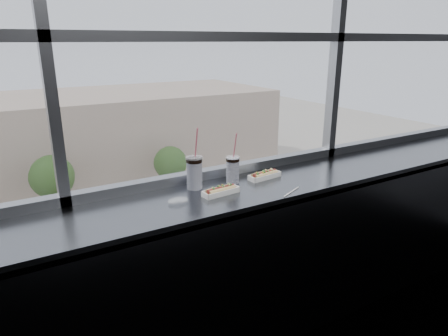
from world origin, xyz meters
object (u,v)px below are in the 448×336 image
loose_straw (292,192)px  hotdog_tray_right (265,175)px  car_far_c (203,197)px  pedestrian_c (93,203)px  wrapper (178,200)px  car_near_c (66,294)px  tree_right (170,163)px  car_near_d (198,257)px  tree_center (52,177)px  soda_cup_right (233,168)px  hotdog_tray_left (221,191)px  car_far_b (90,220)px  pedestrian_d (133,189)px  soda_cup_left (194,171)px

loose_straw → hotdog_tray_right: bearing=64.0°
car_far_c → pedestrian_c: bearing=63.7°
wrapper → car_near_c: 19.65m
hotdog_tray_right → car_near_c: size_ratio=0.04×
tree_right → car_near_d: bearing=-106.3°
hotdog_tray_right → tree_center: size_ratio=0.05×
pedestrian_c → soda_cup_right: bearing=-99.1°
hotdog_tray_left → tree_right: size_ratio=0.05×
car_far_b → pedestrian_d: 6.31m
hotdog_tray_left → wrapper: hotdog_tray_left is taller
car_near_d → tree_right: 12.66m
loose_straw → wrapper: wrapper is taller
car_far_c → car_near_c: (-11.68, -8.00, 0.05)m
tree_center → car_near_d: bearing=-64.1°
pedestrian_c → car_far_b: bearing=-107.0°
hotdog_tray_right → pedestrian_d: 31.60m
tree_right → wrapper: bearing=-112.3°
hotdog_tray_left → pedestrian_d: 31.79m
wrapper → soda_cup_left: bearing=41.0°
loose_straw → tree_right: bearing=44.8°
loose_straw → hotdog_tray_left: bearing=129.9°
hotdog_tray_right → tree_right: 31.59m
soda_cup_right → loose_straw: (0.22, -0.33, -0.09)m
soda_cup_right → loose_straw: bearing=-56.5°
soda_cup_left → car_near_d: bearing=63.9°
loose_straw → tree_right: size_ratio=0.04×
hotdog_tray_left → wrapper: (-0.27, 0.01, -0.01)m
hotdog_tray_right → pedestrian_d: bearing=68.8°
soda_cup_left → car_far_b: soda_cup_left is taller
soda_cup_right → car_far_c: size_ratio=0.05×
soda_cup_left → pedestrian_c: (4.61, 27.21, -11.07)m
pedestrian_c → loose_straw: bearing=-98.5°
wrapper → pedestrian_c: size_ratio=0.05×
hotdog_tray_left → car_far_c: bearing=57.8°
tree_right → hotdog_tray_left: bearing=-111.8°
car_far_c → tree_center: tree_center is taller
car_near_d → hotdog_tray_left: bearing=155.2°
pedestrian_c → hotdog_tray_right: bearing=-98.6°
hotdog_tray_right → soda_cup_left: size_ratio=0.63×
soda_cup_left → soda_cup_right: size_ratio=1.17×
hotdog_tray_left → pedestrian_c: hotdog_tray_left is taller
soda_cup_right → pedestrian_c: size_ratio=0.15×
pedestrian_d → tree_right: 3.77m
tree_right → loose_straw: bearing=-111.0°
hotdog_tray_right → wrapper: size_ratio=2.20×
soda_cup_right → car_far_b: soda_cup_right is taller
car_near_c → tree_right: tree_right is taller
car_near_d → tree_center: size_ratio=1.20×
car_near_d → car_near_c: 7.17m
wrapper → car_near_c: wrapper is taller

